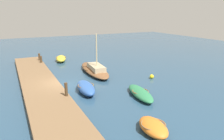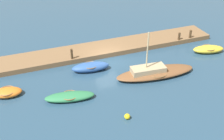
% 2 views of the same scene
% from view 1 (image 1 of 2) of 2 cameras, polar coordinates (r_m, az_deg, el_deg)
% --- Properties ---
extents(ground_plane, '(84.00, 84.00, 0.00)m').
position_cam_1_polar(ground_plane, '(19.46, -13.11, -4.51)').
color(ground_plane, navy).
extents(dock_platform, '(25.13, 3.12, 0.50)m').
position_cam_1_polar(dock_platform, '(19.08, -18.68, -4.55)').
color(dock_platform, brown).
rests_on(dock_platform, ground_plane).
extents(sailboat_brown, '(7.54, 2.70, 4.41)m').
position_cam_1_polar(sailboat_brown, '(23.30, -4.77, 0.19)').
color(sailboat_brown, brown).
rests_on(sailboat_brown, ground_plane).
extents(dinghy_orange, '(2.52, 1.68, 0.65)m').
position_cam_1_polar(dinghy_orange, '(12.32, 11.16, -14.94)').
color(dinghy_orange, orange).
rests_on(dinghy_orange, ground_plane).
extents(rowboat_blue, '(3.62, 1.65, 0.81)m').
position_cam_1_polar(rowboat_blue, '(17.74, -7.13, -4.79)').
color(rowboat_blue, '#2D569E').
rests_on(rowboat_blue, ground_plane).
extents(rowboat_green, '(4.13, 1.99, 0.57)m').
position_cam_1_polar(rowboat_green, '(16.94, 7.73, -6.22)').
color(rowboat_green, '#2D7A4C').
rests_on(rowboat_green, ground_plane).
extents(rowboat_yellow, '(3.46, 2.04, 0.75)m').
position_cam_1_polar(rowboat_yellow, '(29.64, -13.75, 3.05)').
color(rowboat_yellow, gold).
rests_on(rowboat_yellow, ground_plane).
extents(mooring_post_west, '(0.25, 0.25, 0.89)m').
position_cam_1_polar(mooring_post_west, '(28.69, -19.17, 3.39)').
color(mooring_post_west, '#47331E').
rests_on(mooring_post_west, dock_platform).
extents(mooring_post_mid_west, '(0.24, 0.24, 0.81)m').
position_cam_1_polar(mooring_post_mid_west, '(27.30, -18.74, 2.77)').
color(mooring_post_mid_west, '#47331E').
rests_on(mooring_post_mid_west, dock_platform).
extents(mooring_post_mid_east, '(0.22, 0.22, 1.02)m').
position_cam_1_polar(mooring_post_mid_east, '(15.87, -12.39, -5.19)').
color(mooring_post_mid_east, '#47331E').
rests_on(mooring_post_mid_east, dock_platform).
extents(marker_buoy, '(0.43, 0.43, 0.43)m').
position_cam_1_polar(marker_buoy, '(21.63, 10.76, -1.76)').
color(marker_buoy, yellow).
rests_on(marker_buoy, ground_plane).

